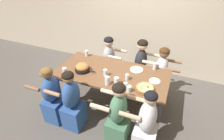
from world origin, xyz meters
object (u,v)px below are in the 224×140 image
Objects in this scene: drinking_glass_f at (125,86)px; diner_far_midleft at (109,63)px; diner_far_right at (161,75)px; diner_near_midleft at (72,103)px; pizza_board_main at (145,88)px; drinking_glass_e at (105,73)px; drinking_glass_c at (116,81)px; drinking_glass_d at (65,71)px; drinking_glass_a at (87,54)px; diner_near_right at (146,126)px; drinking_glass_h at (155,66)px; empty_plate_b at (137,70)px; diner_far_midright at (140,68)px; diner_near_left at (53,97)px; empty_plate_a at (155,81)px; skillet_bowl at (82,68)px; drinking_glass_b at (107,81)px; diner_near_midright at (118,117)px; cocktail_glass_blue at (127,77)px; drinking_glass_g at (129,89)px.

diner_far_midleft reaches higher than drinking_glass_f.
diner_near_midleft reaches higher than diner_far_right.
diner_far_midleft is at bearing 136.94° from pizza_board_main.
diner_near_midleft reaches higher than drinking_glass_e.
drinking_glass_d is (-0.95, -0.05, -0.01)m from drinking_glass_c.
diner_near_right reaches higher than drinking_glass_a.
diner_far_midleft is at bearing 163.31° from drinking_glass_h.
diner_near_right is (0.15, -0.44, -0.30)m from pizza_board_main.
diner_near_midleft is at bearing -41.18° from diner_far_right.
diner_far_right is (0.40, 0.44, -0.29)m from empty_plate_b.
pizza_board_main is at bearing 17.32° from diner_far_midright.
diner_near_left is 0.98× the size of diner_near_midleft.
diner_far_midright reaches higher than pizza_board_main.
drinking_glass_e is (0.64, -0.50, -0.00)m from drinking_glass_a.
diner_far_midright reaches higher than empty_plate_a.
drinking_glass_h is (0.74, 0.51, 0.01)m from drinking_glass_e.
drinking_glass_c is (-0.56, -0.30, 0.05)m from empty_plate_a.
drinking_glass_h is (1.38, 0.01, 0.01)m from drinking_glass_a.
skillet_bowl is 0.71m from diner_near_left.
drinking_glass_b is 0.13× the size of diner_near_midright.
pizza_board_main is at bearing -8.21° from diner_far_right.
cocktail_glass_blue is 0.12× the size of diner_near_right.
empty_plate_a is 0.15× the size of diner_far_midright.
drinking_glass_a is 0.57m from diner_far_midleft.
drinking_glass_f is at bearing -78.32° from cocktail_glass_blue.
pizza_board_main is 0.29× the size of diner_near_midleft.
diner_near_right is (0.43, -0.35, -0.33)m from drinking_glass_f.
drinking_glass_b reaches higher than drinking_glass_f.
drinking_glass_c is at bearing -124.51° from cocktail_glass_blue.
drinking_glass_e is at bearing -32.41° from diner_near_midleft.
skillet_bowl is 1.27m from empty_plate_a.
drinking_glass_g is at bearing -10.93° from diner_near_midright.
drinking_glass_h is at bearing 101.31° from empty_plate_a.
drinking_glass_f is at bearing -73.19° from diner_near_left.
diner_near_midleft reaches higher than drinking_glass_b.
pizza_board_main is at bearing -24.26° from drinking_glass_a.
drinking_glass_g is (-0.32, -0.41, 0.04)m from empty_plate_a.
skillet_bowl is at bearing 67.55° from diner_near_right.
empty_plate_a is at bearing 42.40° from drinking_glass_f.
drinking_glass_d is 1.60m from drinking_glass_h.
cocktail_glass_blue is 1.04× the size of drinking_glass_c.
diner_far_right is (0.85, 0.82, -0.33)m from drinking_glass_e.
diner_far_midright reaches higher than drinking_glass_h.
diner_far_midright is (-0.32, 0.31, -0.30)m from drinking_glass_h.
diner_far_midleft reaches higher than empty_plate_b.
diner_far_right is at bearing 0.52° from diner_near_right.
drinking_glass_f is (0.05, -0.23, 0.01)m from cocktail_glass_blue.
empty_plate_b is at bearing -42.06° from diner_far_right.
drinking_glass_g is (0.07, -0.05, -0.01)m from drinking_glass_f.
drinking_glass_g is (1.14, -0.75, -0.01)m from drinking_glass_a.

